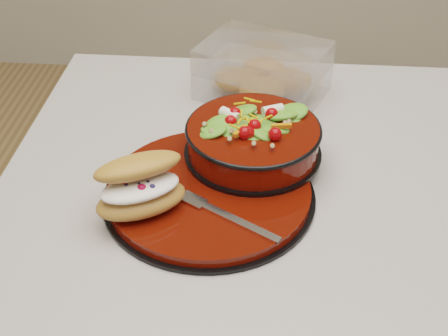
# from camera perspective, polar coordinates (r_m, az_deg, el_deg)

# --- Properties ---
(dinner_plate) EXTENTS (0.31, 0.31, 0.02)m
(dinner_plate) POSITION_cam_1_polar(r_m,az_deg,el_deg) (0.89, -1.34, -2.26)
(dinner_plate) COLOR black
(dinner_plate) RESTS_ON island_counter
(salad_bowl) EXTENTS (0.21, 0.21, 0.09)m
(salad_bowl) POSITION_cam_1_polar(r_m,az_deg,el_deg) (0.93, 2.68, 2.96)
(salad_bowl) COLOR black
(salad_bowl) RESTS_ON dinner_plate
(croissant) EXTENTS (0.14, 0.13, 0.07)m
(croissant) POSITION_cam_1_polar(r_m,az_deg,el_deg) (0.84, -7.59, -1.64)
(croissant) COLOR #B26E36
(croissant) RESTS_ON dinner_plate
(fork) EXTENTS (0.14, 0.10, 0.00)m
(fork) POSITION_cam_1_polar(r_m,az_deg,el_deg) (0.84, 0.10, -4.33)
(fork) COLOR silver
(fork) RESTS_ON dinner_plate
(pastry_box) EXTENTS (0.25, 0.22, 0.09)m
(pastry_box) POSITION_cam_1_polar(r_m,az_deg,el_deg) (1.12, 3.59, 8.69)
(pastry_box) COLOR white
(pastry_box) RESTS_ON island_counter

